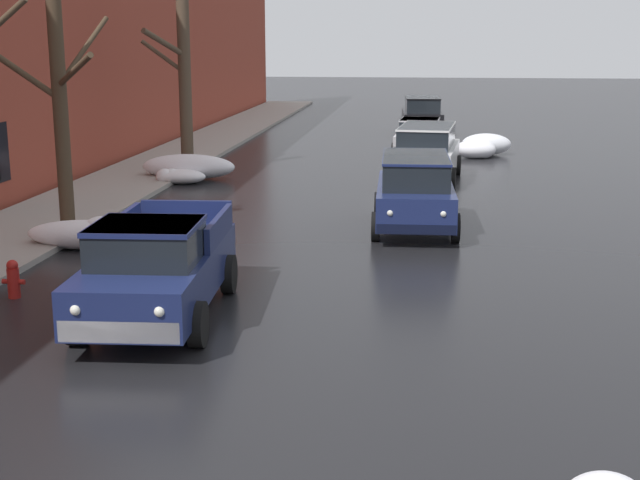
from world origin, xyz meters
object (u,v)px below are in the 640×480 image
at_px(bare_tree_mid_block, 59,96).
at_px(bare_tree_far_down_block, 183,69).
at_px(suv_darkblue_parked_kerbside_close, 415,190).
at_px(suv_white_parked_kerbside_mid, 426,151).
at_px(sedan_silver_parked_far_down_block, 419,136).
at_px(fire_hydrant, 13,279).
at_px(pickup_truck_darkblue_approaching_near_lane, 157,268).
at_px(suv_black_queued_behind_truck, 422,114).

height_order(bare_tree_mid_block, bare_tree_far_down_block, bare_tree_far_down_block).
relative_size(suv_darkblue_parked_kerbside_close, suv_white_parked_kerbside_mid, 0.90).
bearing_deg(sedan_silver_parked_far_down_block, bare_tree_mid_block, -116.07).
relative_size(suv_white_parked_kerbside_mid, fire_hydrant, 6.86).
bearing_deg(bare_tree_mid_block, fire_hydrant, -79.29).
bearing_deg(bare_tree_far_down_block, fire_hydrant, -86.58).
relative_size(bare_tree_far_down_block, pickup_truck_darkblue_approaching_near_lane, 1.36).
height_order(bare_tree_far_down_block, suv_darkblue_parked_kerbside_close, bare_tree_far_down_block).
bearing_deg(pickup_truck_darkblue_approaching_near_lane, bare_tree_far_down_block, 103.54).
distance_m(bare_tree_far_down_block, pickup_truck_darkblue_approaching_near_lane, 16.72).
height_order(suv_white_parked_kerbside_mid, fire_hydrant, suv_white_parked_kerbside_mid).
bearing_deg(suv_black_queued_behind_truck, pickup_truck_darkblue_approaching_near_lane, -98.31).
xyz_separation_m(suv_black_queued_behind_truck, fire_hydrant, (-7.22, -28.38, -0.63)).
distance_m(bare_tree_mid_block, suv_darkblue_parked_kerbside_close, 8.62).
relative_size(pickup_truck_darkblue_approaching_near_lane, suv_darkblue_parked_kerbside_close, 1.14).
bearing_deg(fire_hydrant, pickup_truck_darkblue_approaching_near_lane, -16.08).
distance_m(bare_tree_mid_block, suv_black_queued_behind_truck, 25.25).
relative_size(sedan_silver_parked_far_down_block, suv_black_queued_behind_truck, 0.90).
bearing_deg(sedan_silver_parked_far_down_block, suv_white_parked_kerbside_mid, -87.62).
bearing_deg(bare_tree_mid_block, suv_black_queued_behind_truck, 71.23).
bearing_deg(sedan_silver_parked_far_down_block, suv_darkblue_parked_kerbside_close, -90.03).
bearing_deg(suv_black_queued_behind_truck, bare_tree_far_down_block, -121.65).
distance_m(suv_darkblue_parked_kerbside_close, suv_white_parked_kerbside_mid, 7.61).
distance_m(suv_white_parked_kerbside_mid, sedan_silver_parked_far_down_block, 6.66).
bearing_deg(bare_tree_far_down_block, pickup_truck_darkblue_approaching_near_lane, -76.46).
height_order(suv_white_parked_kerbside_mid, sedan_silver_parked_far_down_block, suv_white_parked_kerbside_mid).
relative_size(suv_white_parked_kerbside_mid, suv_black_queued_behind_truck, 1.10).
xyz_separation_m(bare_tree_mid_block, suv_black_queued_behind_truck, (8.09, 23.81, -2.33)).
bearing_deg(suv_white_parked_kerbside_mid, suv_black_queued_behind_truck, 90.85).
distance_m(bare_tree_mid_block, fire_hydrant, 5.52).
distance_m(bare_tree_far_down_block, suv_darkblue_parked_kerbside_close, 11.97).
bearing_deg(bare_tree_far_down_block, bare_tree_mid_block, -89.78).
relative_size(bare_tree_mid_block, pickup_truck_darkblue_approaching_near_lane, 1.29).
xyz_separation_m(bare_tree_mid_block, pickup_truck_darkblue_approaching_near_lane, (3.82, -5.43, -2.44)).
relative_size(suv_black_queued_behind_truck, fire_hydrant, 6.24).
bearing_deg(fire_hydrant, suv_white_parked_kerbside_mid, 62.57).
bearing_deg(sedan_silver_parked_far_down_block, suv_black_queued_behind_truck, 89.47).
relative_size(bare_tree_mid_block, suv_darkblue_parked_kerbside_close, 1.47).
relative_size(suv_darkblue_parked_kerbside_close, fire_hydrant, 6.16).
distance_m(bare_tree_far_down_block, suv_white_parked_kerbside_mid, 8.77).
distance_m(suv_white_parked_kerbside_mid, suv_black_queued_behind_truck, 14.06).
bearing_deg(sedan_silver_parked_far_down_block, pickup_truck_darkblue_approaching_near_lane, -100.89).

